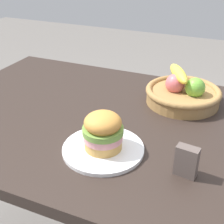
{
  "coord_description": "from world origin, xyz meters",
  "views": [
    {
      "loc": [
        0.38,
        -0.89,
        1.31
      ],
      "look_at": [
        0.02,
        -0.06,
        0.81
      ],
      "focal_mm": 49.79,
      "sensor_mm": 36.0,
      "label": 1
    }
  ],
  "objects_px": {
    "sandwich": "(103,131)",
    "plate": "(103,149)",
    "fruit_basket": "(183,93)",
    "napkin_holder": "(186,161)"
  },
  "relations": [
    {
      "from": "fruit_basket",
      "to": "plate",
      "type": "bearing_deg",
      "value": -110.1
    },
    {
      "from": "sandwich",
      "to": "napkin_holder",
      "type": "relative_size",
      "value": 1.36
    },
    {
      "from": "plate",
      "to": "napkin_holder",
      "type": "height_order",
      "value": "napkin_holder"
    },
    {
      "from": "sandwich",
      "to": "fruit_basket",
      "type": "height_order",
      "value": "fruit_basket"
    },
    {
      "from": "sandwich",
      "to": "napkin_holder",
      "type": "bearing_deg",
      "value": -3.11
    },
    {
      "from": "fruit_basket",
      "to": "napkin_holder",
      "type": "relative_size",
      "value": 3.22
    },
    {
      "from": "sandwich",
      "to": "plate",
      "type": "bearing_deg",
      "value": 75.96
    },
    {
      "from": "napkin_holder",
      "to": "fruit_basket",
      "type": "bearing_deg",
      "value": 110.59
    },
    {
      "from": "plate",
      "to": "sandwich",
      "type": "relative_size",
      "value": 2.03
    },
    {
      "from": "fruit_basket",
      "to": "napkin_holder",
      "type": "height_order",
      "value": "fruit_basket"
    }
  ]
}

